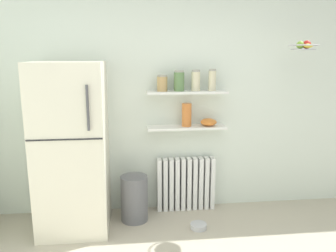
{
  "coord_description": "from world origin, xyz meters",
  "views": [
    {
      "loc": [
        -0.59,
        -1.63,
        1.75
      ],
      "look_at": [
        -0.23,
        1.6,
        1.05
      ],
      "focal_mm": 35.85,
      "sensor_mm": 36.0,
      "label": 1
    }
  ],
  "objects_px": {
    "storage_jar_1": "(179,81)",
    "hanging_fruit_basket": "(304,46)",
    "storage_jar_2": "(196,81)",
    "trash_bin": "(134,198)",
    "refrigerator": "(72,148)",
    "vase": "(187,115)",
    "radiator": "(186,184)",
    "pet_food_bowl": "(199,226)",
    "shelf_bowl": "(209,122)",
    "storage_jar_3": "(212,80)",
    "storage_jar_0": "(162,83)"
  },
  "relations": [
    {
      "from": "storage_jar_2",
      "to": "trash_bin",
      "type": "xyz_separation_m",
      "value": [
        -0.68,
        -0.18,
        -1.23
      ]
    },
    {
      "from": "radiator",
      "to": "trash_bin",
      "type": "bearing_deg",
      "value": -160.61
    },
    {
      "from": "pet_food_bowl",
      "to": "radiator",
      "type": "bearing_deg",
      "value": 97.27
    },
    {
      "from": "storage_jar_2",
      "to": "shelf_bowl",
      "type": "height_order",
      "value": "storage_jar_2"
    },
    {
      "from": "pet_food_bowl",
      "to": "storage_jar_1",
      "type": "bearing_deg",
      "value": 108.87
    },
    {
      "from": "radiator",
      "to": "pet_food_bowl",
      "type": "height_order",
      "value": "radiator"
    },
    {
      "from": "shelf_bowl",
      "to": "hanging_fruit_basket",
      "type": "height_order",
      "value": "hanging_fruit_basket"
    },
    {
      "from": "pet_food_bowl",
      "to": "trash_bin",
      "type": "bearing_deg",
      "value": 158.24
    },
    {
      "from": "storage_jar_1",
      "to": "shelf_bowl",
      "type": "distance_m",
      "value": 0.56
    },
    {
      "from": "refrigerator",
      "to": "trash_bin",
      "type": "height_order",
      "value": "refrigerator"
    },
    {
      "from": "hanging_fruit_basket",
      "to": "trash_bin",
      "type": "bearing_deg",
      "value": 177.07
    },
    {
      "from": "refrigerator",
      "to": "vase",
      "type": "relative_size",
      "value": 6.76
    },
    {
      "from": "storage_jar_0",
      "to": "vase",
      "type": "relative_size",
      "value": 0.69
    },
    {
      "from": "radiator",
      "to": "storage_jar_1",
      "type": "distance_m",
      "value": 1.17
    },
    {
      "from": "trash_bin",
      "to": "hanging_fruit_basket",
      "type": "bearing_deg",
      "value": -2.93
    },
    {
      "from": "radiator",
      "to": "storage_jar_3",
      "type": "height_order",
      "value": "storage_jar_3"
    },
    {
      "from": "refrigerator",
      "to": "hanging_fruit_basket",
      "type": "xyz_separation_m",
      "value": [
        2.32,
        -0.03,
        0.99
      ]
    },
    {
      "from": "radiator",
      "to": "storage_jar_2",
      "type": "height_order",
      "value": "storage_jar_2"
    },
    {
      "from": "pet_food_bowl",
      "to": "vase",
      "type": "bearing_deg",
      "value": 98.36
    },
    {
      "from": "trash_bin",
      "to": "storage_jar_1",
      "type": "bearing_deg",
      "value": 19.55
    },
    {
      "from": "vase",
      "to": "hanging_fruit_basket",
      "type": "distance_m",
      "value": 1.37
    },
    {
      "from": "storage_jar_3",
      "to": "trash_bin",
      "type": "bearing_deg",
      "value": -168.32
    },
    {
      "from": "storage_jar_2",
      "to": "vase",
      "type": "distance_m",
      "value": 0.38
    },
    {
      "from": "storage_jar_0",
      "to": "pet_food_bowl",
      "type": "xyz_separation_m",
      "value": [
        0.33,
        -0.44,
        -1.42
      ]
    },
    {
      "from": "storage_jar_2",
      "to": "trash_bin",
      "type": "relative_size",
      "value": 0.45
    },
    {
      "from": "storage_jar_1",
      "to": "shelf_bowl",
      "type": "relative_size",
      "value": 1.23
    },
    {
      "from": "storage_jar_1",
      "to": "shelf_bowl",
      "type": "bearing_deg",
      "value": 0.0
    },
    {
      "from": "refrigerator",
      "to": "pet_food_bowl",
      "type": "height_order",
      "value": "refrigerator"
    },
    {
      "from": "storage_jar_1",
      "to": "pet_food_bowl",
      "type": "relative_size",
      "value": 1.29
    },
    {
      "from": "storage_jar_2",
      "to": "vase",
      "type": "relative_size",
      "value": 0.89
    },
    {
      "from": "storage_jar_1",
      "to": "vase",
      "type": "height_order",
      "value": "storage_jar_1"
    },
    {
      "from": "refrigerator",
      "to": "storage_jar_1",
      "type": "distance_m",
      "value": 1.29
    },
    {
      "from": "storage_jar_3",
      "to": "storage_jar_2",
      "type": "bearing_deg",
      "value": 180.0
    },
    {
      "from": "radiator",
      "to": "trash_bin",
      "type": "distance_m",
      "value": 0.63
    },
    {
      "from": "radiator",
      "to": "vase",
      "type": "bearing_deg",
      "value": -98.65
    },
    {
      "from": "storage_jar_2",
      "to": "pet_food_bowl",
      "type": "distance_m",
      "value": 1.51
    },
    {
      "from": "storage_jar_1",
      "to": "vase",
      "type": "distance_m",
      "value": 0.38
    },
    {
      "from": "storage_jar_1",
      "to": "pet_food_bowl",
      "type": "xyz_separation_m",
      "value": [
        0.15,
        -0.44,
        -1.45
      ]
    },
    {
      "from": "storage_jar_0",
      "to": "pet_food_bowl",
      "type": "height_order",
      "value": "storage_jar_0"
    },
    {
      "from": "storage_jar_1",
      "to": "hanging_fruit_basket",
      "type": "height_order",
      "value": "hanging_fruit_basket"
    },
    {
      "from": "storage_jar_2",
      "to": "pet_food_bowl",
      "type": "bearing_deg",
      "value": -93.95
    },
    {
      "from": "radiator",
      "to": "trash_bin",
      "type": "xyz_separation_m",
      "value": [
        -0.59,
        -0.21,
        -0.06
      ]
    },
    {
      "from": "hanging_fruit_basket",
      "to": "refrigerator",
      "type": "bearing_deg",
      "value": 179.32
    },
    {
      "from": "storage_jar_0",
      "to": "hanging_fruit_basket",
      "type": "bearing_deg",
      "value": -10.73
    },
    {
      "from": "radiator",
      "to": "pet_food_bowl",
      "type": "bearing_deg",
      "value": -82.73
    },
    {
      "from": "shelf_bowl",
      "to": "hanging_fruit_basket",
      "type": "relative_size",
      "value": 0.6
    },
    {
      "from": "storage_jar_1",
      "to": "storage_jar_2",
      "type": "distance_m",
      "value": 0.18
    },
    {
      "from": "radiator",
      "to": "hanging_fruit_basket",
      "type": "distance_m",
      "value": 1.92
    },
    {
      "from": "shelf_bowl",
      "to": "trash_bin",
      "type": "relative_size",
      "value": 0.36
    },
    {
      "from": "refrigerator",
      "to": "hanging_fruit_basket",
      "type": "bearing_deg",
      "value": -0.68
    }
  ]
}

